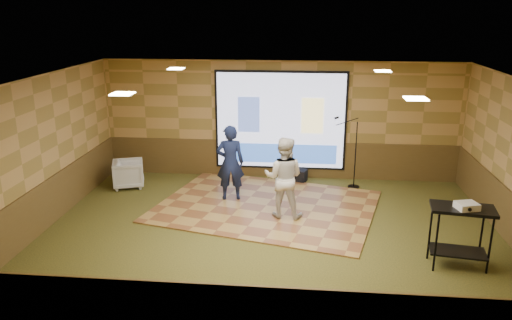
# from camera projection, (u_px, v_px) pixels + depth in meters

# --- Properties ---
(ground) EXTENTS (9.00, 9.00, 0.00)m
(ground) POSITION_uv_depth(u_px,v_px,m) (270.00, 234.00, 9.74)
(ground) COLOR #2E3618
(ground) RESTS_ON ground
(room_shell) EXTENTS (9.04, 7.04, 3.02)m
(room_shell) POSITION_uv_depth(u_px,v_px,m) (271.00, 130.00, 9.13)
(room_shell) COLOR #B3894A
(room_shell) RESTS_ON ground
(wainscot_back) EXTENTS (9.00, 0.04, 0.95)m
(wainscot_back) POSITION_uv_depth(u_px,v_px,m) (280.00, 159.00, 12.92)
(wainscot_back) COLOR brown
(wainscot_back) RESTS_ON ground
(wainscot_front) EXTENTS (9.00, 0.04, 0.95)m
(wainscot_front) POSITION_uv_depth(u_px,v_px,m) (251.00, 319.00, 6.29)
(wainscot_front) COLOR brown
(wainscot_front) RESTS_ON ground
(wainscot_left) EXTENTS (0.04, 7.00, 0.95)m
(wainscot_left) POSITION_uv_depth(u_px,v_px,m) (49.00, 203.00, 10.02)
(wainscot_left) COLOR brown
(wainscot_left) RESTS_ON ground
(projector_screen) EXTENTS (3.32, 0.06, 2.52)m
(projector_screen) POSITION_uv_depth(u_px,v_px,m) (280.00, 122.00, 12.58)
(projector_screen) COLOR black
(projector_screen) RESTS_ON room_shell
(downlight_nw) EXTENTS (0.32, 0.32, 0.02)m
(downlight_nw) POSITION_uv_depth(u_px,v_px,m) (176.00, 69.00, 10.79)
(downlight_nw) COLOR #FFE9BF
(downlight_nw) RESTS_ON room_shell
(downlight_ne) EXTENTS (0.32, 0.32, 0.02)m
(downlight_ne) POSITION_uv_depth(u_px,v_px,m) (383.00, 71.00, 10.38)
(downlight_ne) COLOR #FFE9BF
(downlight_ne) RESTS_ON room_shell
(downlight_sw) EXTENTS (0.32, 0.32, 0.02)m
(downlight_sw) POSITION_uv_depth(u_px,v_px,m) (122.00, 94.00, 7.65)
(downlight_sw) COLOR #FFE9BF
(downlight_sw) RESTS_ON room_shell
(downlight_se) EXTENTS (0.32, 0.32, 0.02)m
(downlight_se) POSITION_uv_depth(u_px,v_px,m) (416.00, 99.00, 7.24)
(downlight_se) COLOR #FFE9BF
(downlight_se) RESTS_ON room_shell
(dance_floor) EXTENTS (5.33, 4.53, 0.03)m
(dance_floor) POSITION_uv_depth(u_px,v_px,m) (266.00, 206.00, 11.07)
(dance_floor) COLOR #A37A3C
(dance_floor) RESTS_ON ground
(player_left) EXTENTS (0.69, 0.52, 1.72)m
(player_left) POSITION_uv_depth(u_px,v_px,m) (230.00, 163.00, 11.21)
(player_left) COLOR #141D40
(player_left) RESTS_ON dance_floor
(player_right) EXTENTS (0.90, 0.74, 1.71)m
(player_right) POSITION_uv_depth(u_px,v_px,m) (284.00, 177.00, 10.27)
(player_right) COLOR silver
(player_right) RESTS_ON dance_floor
(av_table) EXTENTS (1.02, 0.54, 1.08)m
(av_table) POSITION_uv_depth(u_px,v_px,m) (461.00, 224.00, 8.32)
(av_table) COLOR black
(av_table) RESTS_ON ground
(projector) EXTENTS (0.39, 0.36, 0.11)m
(projector) POSITION_uv_depth(u_px,v_px,m) (467.00, 206.00, 8.14)
(projector) COLOR white
(projector) RESTS_ON av_table
(mic_stand) EXTENTS (0.70, 0.29, 1.77)m
(mic_stand) POSITION_uv_depth(u_px,v_px,m) (352.00, 168.00, 12.15)
(mic_stand) COLOR black
(mic_stand) RESTS_ON ground
(banquet_chair) EXTENTS (0.92, 0.91, 0.67)m
(banquet_chair) POSITION_uv_depth(u_px,v_px,m) (129.00, 174.00, 12.23)
(banquet_chair) COLOR gray
(banquet_chair) RESTS_ON ground
(duffel_bag) EXTENTS (0.58, 0.47, 0.31)m
(duffel_bag) POSITION_uv_depth(u_px,v_px,m) (296.00, 175.00, 12.67)
(duffel_bag) COLOR black
(duffel_bag) RESTS_ON ground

